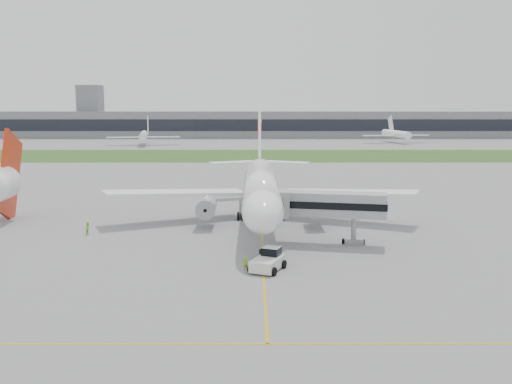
{
  "coord_description": "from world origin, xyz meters",
  "views": [
    {
      "loc": [
        -1.0,
        -80.87,
        18.0
      ],
      "look_at": [
        -0.75,
        2.0,
        5.17
      ],
      "focal_mm": 40.0,
      "sensor_mm": 36.0,
      "label": 1
    }
  ],
  "objects_px": {
    "jet_bridge": "(323,205)",
    "ground_crew_near": "(245,263)",
    "airliner": "(261,186)",
    "pushback_tug": "(268,260)"
  },
  "relations": [
    {
      "from": "airliner",
      "to": "pushback_tug",
      "type": "distance_m",
      "value": 25.7
    },
    {
      "from": "airliner",
      "to": "ground_crew_near",
      "type": "xyz_separation_m",
      "value": [
        -2.01,
        -25.4,
        -4.88
      ]
    },
    {
      "from": "jet_bridge",
      "to": "ground_crew_near",
      "type": "height_order",
      "value": "jet_bridge"
    },
    {
      "from": "jet_bridge",
      "to": "ground_crew_near",
      "type": "relative_size",
      "value": 9.78
    },
    {
      "from": "pushback_tug",
      "to": "jet_bridge",
      "type": "xyz_separation_m",
      "value": [
        7.3,
        11.62,
        4.09
      ]
    },
    {
      "from": "jet_bridge",
      "to": "ground_crew_near",
      "type": "xyz_separation_m",
      "value": [
        -9.86,
        -11.74,
        -4.38
      ]
    },
    {
      "from": "airliner",
      "to": "jet_bridge",
      "type": "distance_m",
      "value": 15.76
    },
    {
      "from": "airliner",
      "to": "jet_bridge",
      "type": "relative_size",
      "value": 3.52
    },
    {
      "from": "pushback_tug",
      "to": "jet_bridge",
      "type": "height_order",
      "value": "jet_bridge"
    },
    {
      "from": "pushback_tug",
      "to": "jet_bridge",
      "type": "relative_size",
      "value": 0.34
    }
  ]
}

